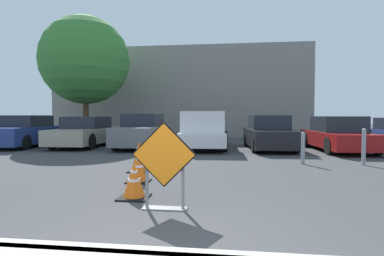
% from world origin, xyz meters
% --- Properties ---
extents(ground_plane, '(96.00, 96.00, 0.00)m').
position_xyz_m(ground_plane, '(0.00, 10.00, 0.00)').
color(ground_plane, '#3D3D3F').
extents(road_closed_sign, '(1.01, 0.20, 1.36)m').
position_xyz_m(road_closed_sign, '(-0.30, 1.68, 0.73)').
color(road_closed_sign, black).
rests_on(road_closed_sign, ground_plane).
extents(traffic_cone_nearest, '(0.52, 0.52, 0.64)m').
position_xyz_m(traffic_cone_nearest, '(-0.98, 2.27, 0.31)').
color(traffic_cone_nearest, black).
rests_on(traffic_cone_nearest, ground_plane).
extents(traffic_cone_second, '(0.48, 0.48, 0.69)m').
position_xyz_m(traffic_cone_second, '(-1.28, 3.54, 0.33)').
color(traffic_cone_second, black).
rests_on(traffic_cone_second, ground_plane).
extents(traffic_cone_third, '(0.51, 0.51, 0.80)m').
position_xyz_m(traffic_cone_third, '(-1.63, 4.71, 0.39)').
color(traffic_cone_third, black).
rests_on(traffic_cone_third, ground_plane).
extents(parked_car_nearest, '(2.06, 4.24, 1.47)m').
position_xyz_m(parked_car_nearest, '(-8.84, 10.25, 0.69)').
color(parked_car_nearest, navy).
rests_on(parked_car_nearest, ground_plane).
extents(parked_car_second, '(1.97, 4.50, 1.41)m').
position_xyz_m(parked_car_second, '(-6.02, 10.69, 0.66)').
color(parked_car_second, '#A39984').
rests_on(parked_car_second, ground_plane).
extents(parked_car_third, '(1.83, 4.40, 1.54)m').
position_xyz_m(parked_car_third, '(-3.21, 10.56, 0.72)').
color(parked_car_third, slate).
rests_on(parked_car_third, ground_plane).
extents(pickup_truck, '(2.09, 5.45, 1.63)m').
position_xyz_m(pickup_truck, '(-0.39, 10.55, 0.74)').
color(pickup_truck, silver).
rests_on(pickup_truck, ground_plane).
extents(parked_car_fourth, '(1.97, 4.10, 1.47)m').
position_xyz_m(parked_car_fourth, '(2.41, 10.39, 0.67)').
color(parked_car_fourth, black).
rests_on(parked_car_fourth, ground_plane).
extents(parked_car_fifth, '(2.03, 4.55, 1.43)m').
position_xyz_m(parked_car_fifth, '(5.22, 10.28, 0.66)').
color(parked_car_fifth, maroon).
rests_on(parked_car_fifth, ground_plane).
extents(bollard_nearest, '(0.12, 0.12, 0.97)m').
position_xyz_m(bollard_nearest, '(2.90, 6.48, 0.51)').
color(bollard_nearest, gray).
rests_on(bollard_nearest, ground_plane).
extents(bollard_second, '(0.12, 0.12, 1.09)m').
position_xyz_m(bollard_second, '(4.62, 6.48, 0.57)').
color(bollard_second, gray).
rests_on(bollard_second, ground_plane).
extents(building_facade_backdrop, '(18.25, 5.00, 6.29)m').
position_xyz_m(building_facade_backdrop, '(-2.88, 20.02, 3.14)').
color(building_facade_backdrop, gray).
rests_on(building_facade_backdrop, ground_plane).
extents(street_tree_behind_lot, '(5.02, 5.02, 7.15)m').
position_xyz_m(street_tree_behind_lot, '(-7.51, 13.66, 4.63)').
color(street_tree_behind_lot, '#513823').
rests_on(street_tree_behind_lot, ground_plane).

